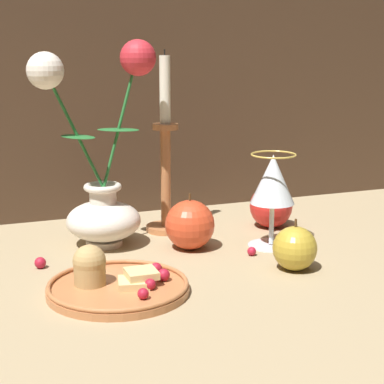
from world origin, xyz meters
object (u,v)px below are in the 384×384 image
plate_with_pastries (114,283)px  apple_at_table_edge (295,248)px  apple_beside_vase (190,225)px  apple_near_glass (271,206)px  vase (101,180)px  candlestick (166,167)px  wine_glass (273,183)px

plate_with_pastries → apple_at_table_edge: bearing=-1.7°
apple_beside_vase → apple_near_glass: size_ratio=1.03×
plate_with_pastries → apple_at_table_edge: 0.27m
vase → candlestick: (0.13, 0.05, 0.01)m
vase → apple_at_table_edge: 0.33m
wine_glass → apple_near_glass: wine_glass is taller
candlestick → apple_near_glass: candlestick is taller
vase → apple_near_glass: size_ratio=3.72×
apple_beside_vase → apple_near_glass: bearing=20.1°
plate_with_pastries → apple_beside_vase: size_ratio=2.06×
wine_glass → apple_at_table_edge: size_ratio=1.99×
vase → plate_with_pastries: vase is taller
wine_glass → candlestick: 0.20m
wine_glass → candlestick: (-0.13, 0.15, 0.01)m
apple_beside_vase → apple_near_glass: apple_beside_vase is taller
candlestick → vase: bearing=-159.6°
plate_with_pastries → apple_at_table_edge: (0.27, -0.01, 0.02)m
candlestick → apple_beside_vase: size_ratio=3.43×
apple_beside_vase → apple_at_table_edge: (0.11, -0.15, -0.01)m
apple_near_glass → apple_beside_vase: bearing=-159.9°
plate_with_pastries → wine_glass: 0.33m
apple_near_glass → apple_at_table_edge: apple_near_glass is taller
plate_with_pastries → candlestick: size_ratio=0.60×
wine_glass → apple_beside_vase: wine_glass is taller
candlestick → apple_at_table_edge: (0.11, -0.27, -0.08)m
wine_glass → apple_at_table_edge: (-0.02, -0.12, -0.07)m
vase → candlestick: size_ratio=1.05×
plate_with_pastries → candlestick: 0.32m
candlestick → plate_with_pastries: bearing=-122.2°
vase → apple_at_table_edge: bearing=-42.6°
apple_near_glass → apple_at_table_edge: bearing=-109.4°
candlestick → apple_near_glass: 0.21m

